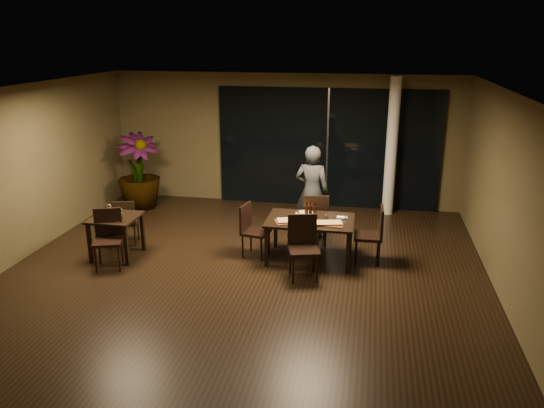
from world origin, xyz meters
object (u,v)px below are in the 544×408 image
Objects in this scene: main_table at (310,223)px; chair_main_near at (303,243)px; chair_side_near at (108,235)px; bottle_b at (315,210)px; bottle_c at (310,209)px; chair_side_far at (126,220)px; side_table at (116,223)px; chair_main_right at (374,232)px; diner at (312,192)px; bottle_a at (307,210)px; chair_main_left at (251,227)px; chair_main_far at (315,217)px; potted_plant at (139,171)px.

chair_main_near is (-0.03, -0.69, -0.10)m from main_table.
chair_side_near is 3.56m from bottle_b.
bottle_b is 0.11m from bottle_c.
chair_side_far is at bearing 79.70° from chair_side_near.
chair_side_far reaches higher than side_table.
chair_main_near reaches higher than main_table.
diner is at bearing -132.89° from chair_main_right.
side_table is 4.53m from chair_main_right.
bottle_c is at bearing 10.52° from side_table.
bottle_a is (3.41, 0.03, 0.40)m from chair_side_far.
bottle_b is at bearing 66.85° from chair_main_near.
chair_main_right is 1.21m from bottle_a.
diner reaches higher than chair_main_left.
main_table is at bearing -83.42° from bottle_c.
chair_main_left is 2.46m from chair_side_near.
chair_main_left is at bearing -89.43° from chair_main_right.
main_table is 1.49× the size of chair_main_far.
chair_main_right is at bearing -76.71° from chair_main_left.
chair_main_left reaches higher than chair_side_far.
chair_main_left is at bearing 58.87° from diner.
side_table is 0.79× the size of chair_main_right.
bottle_b is (3.41, 0.96, 0.34)m from chair_side_near.
chair_side_far is at bearing -179.57° from bottle_a.
chair_main_near is 1.16× the size of chair_side_far.
chair_main_far is 3.38× the size of bottle_a.
chair_main_right is 5.69m from potted_plant.
chair_main_right is at bearing 7.27° from side_table.
side_table is 0.90× the size of chair_side_far.
chair_main_left is (-1.07, -0.70, -0.03)m from chair_main_far.
chair_main_far is at bearing 88.60° from main_table.
bottle_a is (-0.08, 0.07, 0.22)m from main_table.
bottle_c is (1.03, 0.14, 0.36)m from chair_main_left.
chair_side_near is 3.36× the size of bottle_a.
chair_main_far is 1.06× the size of chair_main_left.
chair_main_right is 1.08m from bottle_b.
chair_main_far is at bearing 176.06° from chair_side_far.
chair_main_far is at bearing 81.57° from bottle_a.
chair_main_near reaches higher than side_table.
chair_side_far is 3.43m from bottle_a.
chair_main_near is 3.32m from chair_side_near.
side_table is at bearing -171.63° from main_table.
diner reaches higher than bottle_b.
bottle_b is (0.10, 0.75, 0.32)m from chair_main_near.
chair_main_near is at bearing 153.55° from chair_side_far.
chair_main_right reaches higher than chair_main_left.
chair_side_near is (0.06, -0.40, -0.06)m from side_table.
chair_main_far is 0.59× the size of potted_plant.
chair_main_right is (2.14, 0.08, 0.04)m from chair_main_left.
bottle_a reaches higher than chair_main_far.
chair_side_near is 0.59× the size of potted_plant.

